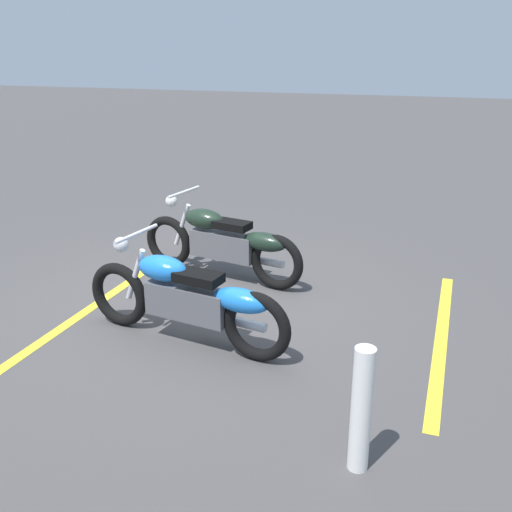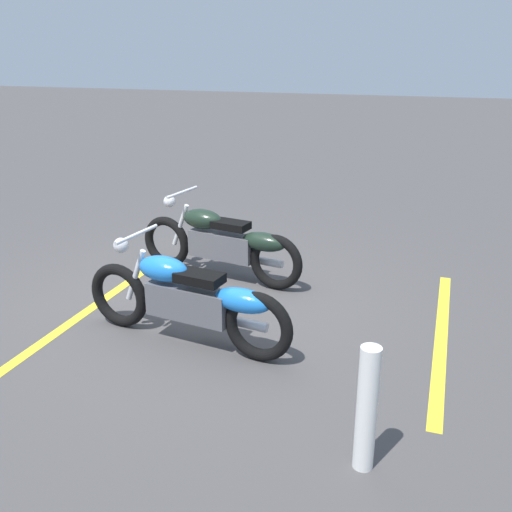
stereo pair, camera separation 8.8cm
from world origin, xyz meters
name	(u,v)px [view 2 (the right image)]	position (x,y,z in m)	size (l,w,h in m)	color
ground_plane	(192,303)	(0.00, 0.00, 0.00)	(60.00, 60.00, 0.00)	#474444
motorcycle_bright_foreground	(189,299)	(0.37, -0.82, 0.46)	(2.23, 0.62, 1.04)	black
motorcycle_dark_foreground	(222,242)	(0.06, 0.81, 0.46)	(2.22, 0.66, 1.04)	black
bollard_post	(367,409)	(2.21, -2.04, 0.46)	(0.14, 0.14, 0.91)	white
parking_stripe_near	(90,309)	(-0.98, -0.49, 0.00)	(3.20, 0.12, 0.01)	yellow
parking_stripe_mid	(441,336)	(2.66, 0.09, 0.00)	(3.20, 0.12, 0.01)	yellow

